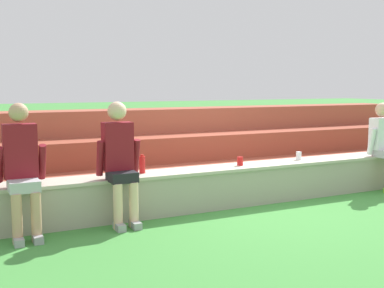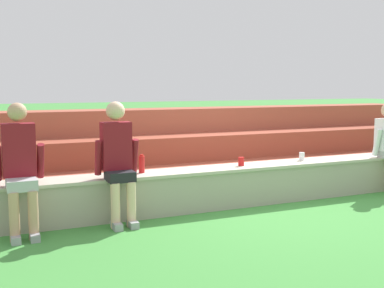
{
  "view_description": "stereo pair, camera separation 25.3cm",
  "coord_description": "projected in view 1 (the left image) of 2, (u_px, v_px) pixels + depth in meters",
  "views": [
    {
      "loc": [
        -3.76,
        -5.52,
        1.68
      ],
      "look_at": [
        -0.92,
        0.23,
        0.89
      ],
      "focal_mm": 45.45,
      "sensor_mm": 36.0,
      "label": 1
    },
    {
      "loc": [
        -3.53,
        -5.63,
        1.68
      ],
      "look_at": [
        -0.92,
        0.23,
        0.89
      ],
      "focal_mm": 45.45,
      "sensor_mm": 36.0,
      "label": 2
    }
  ],
  "objects": [
    {
      "name": "plastic_cup_middle",
      "position": [
        240.0,
        161.0,
        6.83
      ],
      "size": [
        0.08,
        0.08,
        0.12
      ],
      "primitive_type": "cylinder",
      "color": "red",
      "rests_on": "stone_seating_wall"
    },
    {
      "name": "stone_seating_wall",
      "position": [
        250.0,
        182.0,
        6.94
      ],
      "size": [
        7.45,
        0.51,
        0.55
      ],
      "color": "#A8A08E",
      "rests_on": "ground"
    },
    {
      "name": "person_far_left",
      "position": [
        22.0,
        166.0,
        5.29
      ],
      "size": [
        0.53,
        0.58,
        1.48
      ],
      "color": "tan",
      "rests_on": "ground"
    },
    {
      "name": "brick_bleachers",
      "position": [
        192.0,
        152.0,
        8.58
      ],
      "size": [
        9.77,
        2.14,
        1.25
      ],
      "color": "#9E4733",
      "rests_on": "ground"
    },
    {
      "name": "ground_plane",
      "position": [
        259.0,
        206.0,
        6.77
      ],
      "size": [
        80.0,
        80.0,
        0.0
      ],
      "primitive_type": "plane",
      "color": "#428E3D"
    },
    {
      "name": "water_bottle_center_gap",
      "position": [
        142.0,
        164.0,
        6.23
      ],
      "size": [
        0.08,
        0.08,
        0.24
      ],
      "color": "red",
      "rests_on": "stone_seating_wall"
    },
    {
      "name": "person_left_of_center",
      "position": [
        120.0,
        158.0,
        5.79
      ],
      "size": [
        0.53,
        0.54,
        1.48
      ],
      "color": "beige",
      "rests_on": "ground"
    },
    {
      "name": "plastic_cup_right_end",
      "position": [
        299.0,
        156.0,
        7.36
      ],
      "size": [
        0.08,
        0.08,
        0.12
      ],
      "primitive_type": "cylinder",
      "color": "white",
      "rests_on": "stone_seating_wall"
    }
  ]
}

